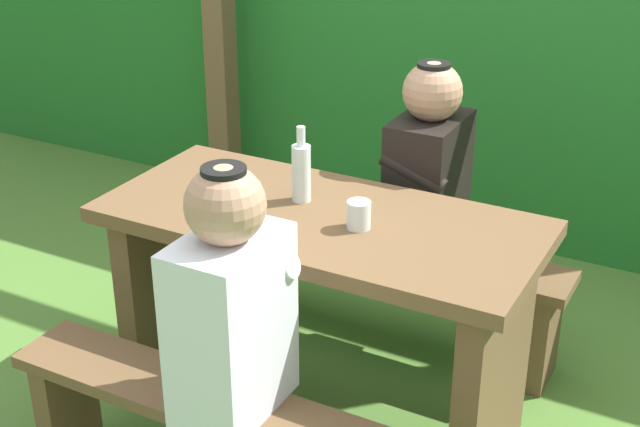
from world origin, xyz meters
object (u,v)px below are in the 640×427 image
Objects in this scene: person_white_shirt at (231,302)px; person_black_coat at (428,168)px; picnic_table at (320,284)px; bottle_left at (301,171)px; cell_phone at (243,215)px; bench_far at (389,269)px; drinking_glass at (359,215)px.

person_black_coat is (0.11, 1.12, 0.00)m from person_white_shirt.
picnic_table is 0.37m from bottle_left.
picnic_table is 0.35m from cell_phone.
bench_far is 1.95× the size of person_white_shirt.
person_black_coat is at bearing 91.01° from drinking_glass.
person_white_shirt reaches higher than bottle_left.
drinking_glass is (0.15, -0.59, 0.51)m from bench_far.
cell_phone reaches higher than bench_far.
picnic_table is 0.33m from drinking_glass.
bottle_left is (-0.24, -0.50, 0.12)m from person_black_coat.
bench_far is 0.80m from drinking_glass.
cell_phone is (-0.21, -0.13, 0.26)m from picnic_table.
drinking_glass reaches higher than bench_far.
person_white_shirt is (0.03, -0.56, 0.23)m from picnic_table.
drinking_glass reaches higher than picnic_table.
picnic_table is 10.00× the size of cell_phone.
bottle_left is (-0.10, 0.06, 0.35)m from picnic_table.
person_white_shirt is 0.65m from bottle_left.
cell_phone is at bearing 118.94° from person_white_shirt.
bottle_left is at bearing 159.40° from drinking_glass.
bottle_left is (-0.10, -0.50, 0.57)m from bench_far.
cell_phone reaches higher than picnic_table.
cell_phone is at bearing -164.72° from drinking_glass.
person_white_shirt is at bearing -77.82° from bottle_left.
picnic_table is 0.61m from person_white_shirt.
cell_phone is at bearing -116.64° from person_black_coat.
bench_far is 5.54× the size of bottle_left.
person_black_coat is (0.14, 0.56, 0.23)m from picnic_table.
picnic_table is 1.95× the size of person_white_shirt.
person_black_coat is 0.59m from drinking_glass.
person_white_shirt is 1.12m from person_black_coat.
bottle_left is 1.81× the size of cell_phone.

